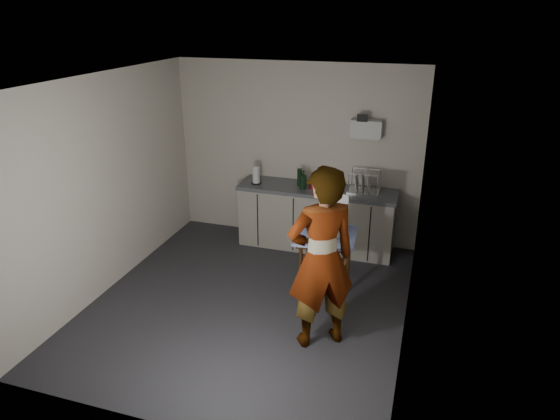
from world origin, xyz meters
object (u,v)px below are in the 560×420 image
(paper_towel, at_px, (256,175))
(dish_rack, at_px, (363,187))
(standing_man, at_px, (321,259))
(bakery_box, at_px, (329,224))
(soap_bottle, at_px, (303,180))
(kitchen_counter, at_px, (317,220))
(soda_can, at_px, (311,185))
(dark_bottle, at_px, (300,177))
(side_table, at_px, (326,243))

(paper_towel, bearing_deg, dish_rack, 4.23)
(standing_man, relative_size, bakery_box, 4.42)
(soap_bottle, bearing_deg, kitchen_counter, 24.02)
(standing_man, bearing_deg, bakery_box, -117.53)
(kitchen_counter, xyz_separation_m, soap_bottle, (-0.19, -0.08, 0.62))
(soda_can, distance_m, bakery_box, 1.39)
(dark_bottle, relative_size, bakery_box, 0.57)
(paper_towel, height_order, dish_rack, dish_rack)
(dark_bottle, distance_m, dish_rack, 0.91)
(kitchen_counter, distance_m, dark_bottle, 0.67)
(kitchen_counter, bearing_deg, dish_rack, 3.73)
(paper_towel, distance_m, bakery_box, 1.84)
(soda_can, xyz_separation_m, dark_bottle, (-0.19, 0.07, 0.07))
(kitchen_counter, bearing_deg, bakery_box, -71.07)
(kitchen_counter, relative_size, dark_bottle, 9.04)
(dish_rack, bearing_deg, dark_bottle, -179.09)
(standing_man, height_order, dish_rack, standing_man)
(side_table, height_order, soda_can, soda_can)
(dish_rack, relative_size, bakery_box, 0.97)
(kitchen_counter, height_order, side_table, kitchen_counter)
(standing_man, relative_size, paper_towel, 7.22)
(side_table, distance_m, dish_rack, 1.47)
(soda_can, bearing_deg, bakery_box, -67.44)
(dish_rack, bearing_deg, paper_towel, -175.77)
(dark_bottle, bearing_deg, kitchen_counter, -5.71)
(paper_towel, bearing_deg, soda_can, 2.33)
(paper_towel, bearing_deg, standing_man, -55.58)
(paper_towel, distance_m, dish_rack, 1.53)
(dish_rack, xyz_separation_m, bakery_box, (-0.18, -1.36, -0.01))
(soap_bottle, bearing_deg, paper_towel, 179.02)
(standing_man, bearing_deg, side_table, -115.76)
(dark_bottle, bearing_deg, dish_rack, 0.91)
(standing_man, bearing_deg, paper_towel, -89.88)
(standing_man, height_order, dark_bottle, standing_man)
(kitchen_counter, xyz_separation_m, dish_rack, (0.63, 0.04, 0.55))
(side_table, relative_size, standing_man, 0.45)
(soap_bottle, bearing_deg, dark_bottle, 126.87)
(standing_man, height_order, soda_can, standing_man)
(soap_bottle, relative_size, soda_can, 2.38)
(soap_bottle, xyz_separation_m, soda_can, (0.11, 0.05, -0.08))
(side_table, height_order, paper_towel, paper_towel)
(kitchen_counter, height_order, dish_rack, dish_rack)
(paper_towel, relative_size, dish_rack, 0.63)
(paper_towel, xyz_separation_m, bakery_box, (1.35, -1.25, -0.07))
(paper_towel, bearing_deg, bakery_box, -42.93)
(dark_bottle, bearing_deg, soap_bottle, -53.13)
(side_table, relative_size, dish_rack, 2.05)
(standing_man, bearing_deg, dish_rack, -126.33)
(kitchen_counter, xyz_separation_m, soda_can, (-0.08, -0.04, 0.54))
(soap_bottle, relative_size, dish_rack, 0.63)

